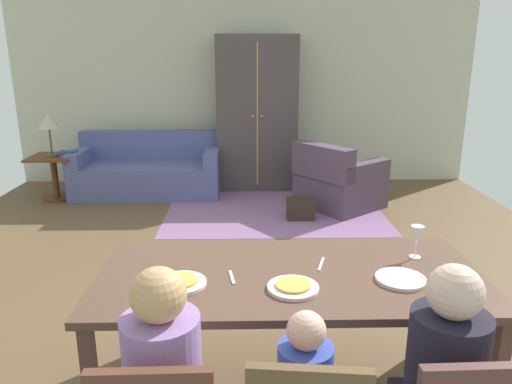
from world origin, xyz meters
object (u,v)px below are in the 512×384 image
wine_glass (417,235)px  couch (148,172)px  table_lamp (48,123)px  plate_near_woman (401,279)px  side_table (54,171)px  book_upper (67,152)px  dining_table (289,285)px  plate_near_man (181,283)px  book_lower (68,155)px  armchair (338,182)px  plate_near_child (293,288)px  handbag (301,209)px  armoire (257,114)px

wine_glass → couch: bearing=119.9°
wine_glass → table_lamp: (-3.45, 3.70, 0.12)m
plate_near_woman → side_table: (-3.28, 3.98, -0.39)m
book_upper → couch: bearing=13.2°
wine_glass → table_lamp: table_lamp is taller
dining_table → side_table: 4.75m
wine_glass → side_table: 5.08m
plate_near_man → wine_glass: 1.30m
couch → book_lower: (-0.97, -0.24, 0.29)m
table_lamp → book_upper: (0.18, 0.03, -0.39)m
side_table → armchair: bearing=-6.8°
plate_near_child → handbag: bearing=82.7°
wine_glass → handbag: wine_glass is taller
side_table → plate_near_child: bearing=-56.1°
armchair → book_upper: bearing=172.4°
plate_near_child → couch: bearing=109.9°
plate_near_woman → wine_glass: 0.35m
couch → armoire: armoire is taller
dining_table → plate_near_woman: 0.56m
wine_glass → plate_near_child: bearing=-153.2°
side_table → book_upper: bearing=8.3°
wine_glass → armoire: bearing=100.4°
wine_glass → book_upper: (-3.26, 3.73, -0.27)m
dining_table → armoire: bearing=90.9°
plate_near_child → plate_near_woman: 0.55m
dining_table → wine_glass: 0.76m
book_lower → dining_table: bearing=-57.0°
plate_near_child → plate_near_man: bearing=173.7°
book_upper → handbag: 3.14m
plate_near_woman → wine_glass: wine_glass is taller
couch → side_table: (-1.17, -0.26, 0.08)m
side_table → wine_glass: bearing=-47.0°
plate_near_child → plate_near_woman: bearing=8.3°
couch → handbag: 2.29m
plate_near_man → wine_glass: bearing=13.4°
couch → handbag: size_ratio=6.07×
couch → handbag: bearing=-30.5°
plate_near_child → armoire: (-0.07, 4.62, 0.28)m
couch → armchair: (2.47, -0.69, 0.02)m
plate_near_child → wine_glass: 0.81m
plate_near_woman → couch: bearing=116.4°
dining_table → handbag: size_ratio=6.19×
dining_table → table_lamp: (-2.73, 3.88, 0.32)m
dining_table → plate_near_man: bearing=-167.6°
plate_near_man → plate_near_child: 0.55m
plate_near_man → couch: bearing=103.4°
table_lamp → handbag: bearing=-16.0°
wine_glass → table_lamp: size_ratio=0.34×
dining_table → couch: 4.44m
side_table → dining_table: bearing=-54.8°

